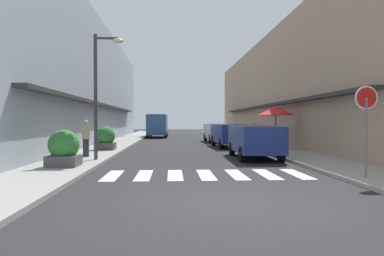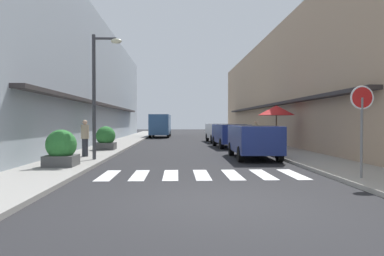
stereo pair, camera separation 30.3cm
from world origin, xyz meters
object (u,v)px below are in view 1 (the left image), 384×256
Objects in this scene: parked_car_near at (255,138)px; planter_corner at (64,149)px; pedestrian_walking_near at (86,137)px; planter_midblock at (105,139)px; pedestrian_walking_far at (253,130)px; delivery_van at (158,124)px; planter_far at (254,137)px; parked_car_far at (218,131)px; street_lamp at (100,83)px; round_street_sign at (366,107)px; cafe_umbrella at (276,111)px; parked_car_mid at (229,133)px.

parked_car_near is 3.47× the size of planter_corner.
planter_corner is 3.33m from pedestrian_walking_near.
pedestrian_walking_far is at bearing 41.24° from planter_midblock.
planter_midblock is (0.10, 7.14, 0.01)m from planter_corner.
delivery_van is 5.38× the size of planter_far.
street_lamp reaches higher than parked_car_far.
round_street_sign is at bearing -91.12° from planter_far.
cafe_umbrella is (2.16, -8.52, 1.34)m from parked_car_far.
planter_corner is 0.81× the size of pedestrian_walking_far.
delivery_van is at bearing 103.41° from parked_car_near.
parked_car_mid is 3.80m from cafe_umbrella.
cafe_umbrella is at bearing 61.87° from parked_car_near.
pedestrian_walking_far is at bearing 173.44° from pedestrian_walking_near.
planter_corner is at bearing -156.28° from parked_car_near.
street_lamp is at bearing -93.60° from delivery_van.
planter_far is at bearing 33.87° from parked_car_mid.
planter_midblock is (-7.28, 3.90, -0.20)m from parked_car_near.
parked_car_near is 2.72× the size of pedestrian_walking_near.
planter_far is at bearing -62.28° from delivery_van.
parked_car_near reaches higher than planter_far.
round_street_sign is 1.61× the size of pedestrian_walking_far.
round_street_sign is 10.26m from cafe_umbrella.
planter_midblock is at bearing 89.33° from pedestrian_walking_far.
parked_car_far is 3.50× the size of planter_midblock.
planter_far is at bearing 47.71° from street_lamp.
parked_car_far is 15.34m from street_lamp.
pedestrian_walking_near is at bearing -157.54° from cafe_umbrella.
cafe_umbrella reaches higher than parked_car_mid.
cafe_umbrella is 12.09m from planter_corner.
round_street_sign is at bearing -76.35° from delivery_van.
parked_car_far is at bearing 64.46° from street_lamp.
delivery_van is (-5.12, 8.91, 0.48)m from parked_car_far.
parked_car_mid is at bearing 127.30° from cafe_umbrella.
pedestrian_walking_far is at bearing 85.99° from round_street_sign.
parked_car_mid is at bearing -146.13° from planter_far.
planter_midblock is (-2.16, -17.57, -0.69)m from delivery_van.
planter_corner is 19.12m from pedestrian_walking_far.
cafe_umbrella reaches higher than delivery_van.
parked_car_near and parked_car_far have the same top height.
planter_midblock reaches higher than planter_far.
delivery_van is 17.71m from planter_midblock.
planter_midblock reaches higher than planter_corner.
planter_midblock is at bearing 98.36° from street_lamp.
cafe_umbrella is 8.96m from pedestrian_walking_far.
parked_car_far is 2.96m from pedestrian_walking_far.
pedestrian_walking_near is (-9.57, -3.96, -1.30)m from cafe_umbrella.
delivery_van is 2.18× the size of round_street_sign.
delivery_van is 3.41× the size of pedestrian_walking_near.
delivery_van is 22.71m from street_lamp.
cafe_umbrella is at bearing 144.92° from pedestrian_walking_near.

